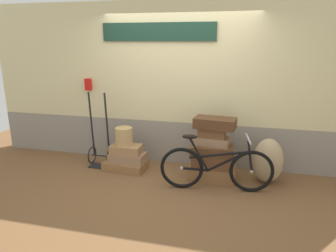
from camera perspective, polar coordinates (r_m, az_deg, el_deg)
name	(u,v)px	position (r m, az deg, el deg)	size (l,w,h in m)	color
ground	(168,183)	(4.80, 0.02, -10.44)	(8.84, 5.20, 0.06)	brown
station_building	(181,85)	(5.19, 2.35, 7.58)	(6.84, 0.74, 2.70)	gray
suitcase_0	(125,165)	(5.21, -7.94, -7.22)	(0.69, 0.39, 0.14)	olive
suitcase_1	(128,158)	(5.15, -7.52, -5.82)	(0.58, 0.33, 0.15)	#937051
suitcase_2	(126,149)	(5.08, -7.76, -4.33)	(0.49, 0.29, 0.15)	#9E754C
suitcase_3	(212,173)	(4.86, 8.16, -8.55)	(0.70, 0.38, 0.21)	olive
suitcase_4	(212,161)	(4.77, 8.21, -6.37)	(0.61, 0.35, 0.20)	brown
suitcase_5	(212,150)	(4.71, 8.17, -4.38)	(0.65, 0.37, 0.15)	brown
suitcase_6	(212,141)	(4.69, 8.22, -2.73)	(0.50, 0.28, 0.13)	#937051
suitcase_7	(212,133)	(4.64, 8.14, -1.22)	(0.40, 0.21, 0.14)	brown
suitcase_8	(215,123)	(4.60, 8.73, 0.55)	(0.60, 0.32, 0.15)	#4C2D19
wicker_basket	(124,136)	(5.03, -8.18, -1.91)	(0.28, 0.28, 0.29)	tan
luggage_trolley	(100,148)	(5.41, -12.45, -4.07)	(0.37, 0.37, 1.26)	black
burlap_sack	(268,161)	(4.85, 18.04, -6.17)	(0.44, 0.38, 0.69)	tan
bicycle	(216,168)	(4.44, 8.84, -7.71)	(1.60, 0.46, 0.82)	black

